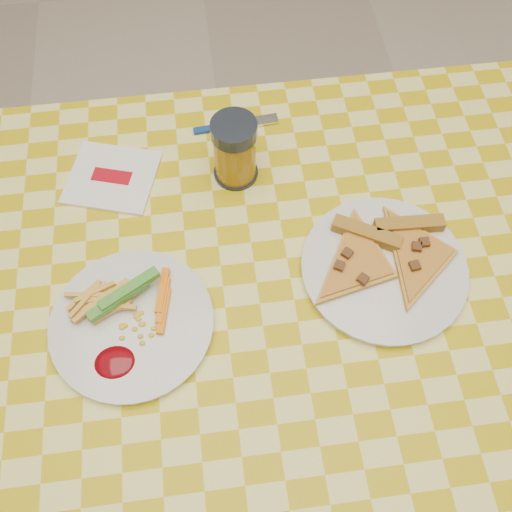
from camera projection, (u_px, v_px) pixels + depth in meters
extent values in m
plane|color=beige|center=(258.00, 421.00, 1.50)|extent=(8.00, 8.00, 0.00)
cylinder|color=silver|center=(9.00, 269.00, 1.32)|extent=(0.06, 0.06, 0.71)
cylinder|color=silver|center=(460.00, 219.00, 1.39)|extent=(0.06, 0.06, 0.71)
cube|color=brown|center=(260.00, 311.00, 0.86)|extent=(1.20, 0.80, 0.04)
cylinder|color=silver|center=(132.00, 324.00, 0.82)|extent=(0.30, 0.30, 0.01)
cylinder|color=silver|center=(384.00, 269.00, 0.86)|extent=(0.26, 0.26, 0.01)
cube|color=#15560D|center=(124.00, 294.00, 0.81)|extent=(0.10, 0.08, 0.02)
cube|color=orange|center=(163.00, 301.00, 0.82)|extent=(0.06, 0.08, 0.02)
ellipsoid|color=#680208|center=(115.00, 362.00, 0.78)|extent=(0.06, 0.05, 0.01)
cube|color=#A27024|center=(366.00, 234.00, 0.87)|extent=(0.10, 0.07, 0.02)
cube|color=#A27024|center=(409.00, 225.00, 0.88)|extent=(0.11, 0.03, 0.02)
cylinder|color=black|center=(236.00, 172.00, 0.95)|extent=(0.07, 0.07, 0.01)
cylinder|color=#956510|center=(235.00, 155.00, 0.91)|extent=(0.07, 0.07, 0.10)
cylinder|color=black|center=(234.00, 130.00, 0.86)|extent=(0.07, 0.07, 0.02)
cube|color=white|center=(112.00, 177.00, 0.95)|extent=(0.17, 0.17, 0.01)
cube|color=#AA0917|center=(112.00, 176.00, 0.94)|extent=(0.07, 0.04, 0.00)
cube|color=navy|center=(223.00, 127.00, 1.00)|extent=(0.11, 0.02, 0.01)
cube|color=silver|center=(264.00, 120.00, 1.01)|extent=(0.05, 0.02, 0.00)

